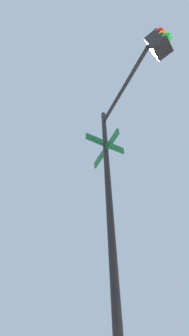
# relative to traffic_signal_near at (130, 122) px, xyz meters

# --- Properties ---
(traffic_signal_near) EXTENTS (1.51, 2.66, 6.28)m
(traffic_signal_near) POSITION_rel_traffic_signal_near_xyz_m (0.00, 0.00, 0.00)
(traffic_signal_near) COLOR black
(traffic_signal_near) RESTS_ON ground_plane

